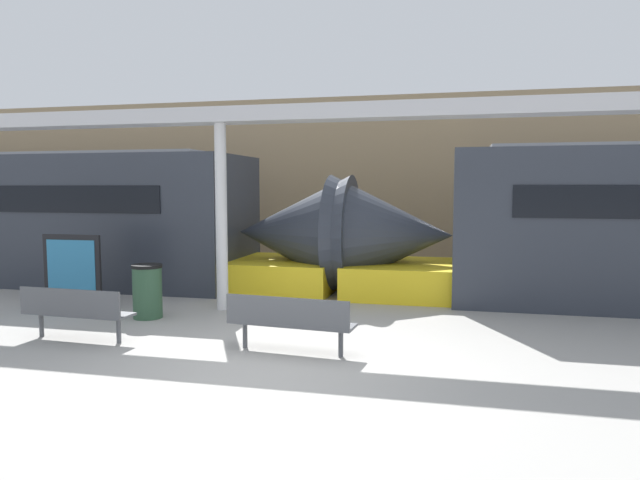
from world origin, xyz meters
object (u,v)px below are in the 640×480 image
at_px(poster_board, 72,271).
at_px(bench_near, 289,319).
at_px(support_column_near, 221,218).
at_px(trash_bin, 147,291).
at_px(bench_far, 75,309).

bearing_deg(poster_board, bench_near, -22.22).
relative_size(bench_near, poster_board, 1.30).
relative_size(bench_near, support_column_near, 0.53).
bearing_deg(poster_board, trash_bin, -13.97).
bearing_deg(bench_far, support_column_near, 67.08).
height_order(bench_far, poster_board, poster_board).
xyz_separation_m(bench_near, bench_far, (-3.37, -0.11, -0.00)).
height_order(trash_bin, support_column_near, support_column_near).
height_order(bench_near, poster_board, poster_board).
height_order(poster_board, support_column_near, support_column_near).
height_order(bench_far, support_column_near, support_column_near).
relative_size(bench_near, bench_far, 1.05).
bearing_deg(poster_board, support_column_near, 10.30).
relative_size(bench_far, trash_bin, 1.83).
bearing_deg(bench_far, poster_board, 129.87).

